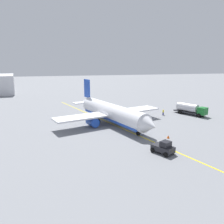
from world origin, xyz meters
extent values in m
plane|color=slate|center=(0.00, 0.00, 0.00)|extent=(400.00, 400.00, 0.00)
cylinder|color=white|center=(0.00, 0.00, 2.98)|extent=(24.71, 11.01, 3.97)
cube|color=#1E47B7|center=(0.00, 0.00, 1.89)|extent=(23.19, 9.92, 1.11)
cone|color=white|center=(13.08, 4.01, 2.98)|extent=(4.39, 4.65, 3.81)
cone|color=white|center=(-13.74, -4.21, 3.38)|extent=(5.57, 4.63, 3.37)
cube|color=#1E47B7|center=(-13.08, -4.01, 7.37)|extent=(3.17, 1.28, 5.20)
cube|color=white|center=(-13.08, -4.01, 3.38)|extent=(4.75, 8.73, 0.24)
cube|color=white|center=(-0.96, -0.29, 2.49)|extent=(12.76, 28.09, 0.36)
cylinder|color=#1E47B7|center=(-1.71, 4.91, 1.24)|extent=(3.67, 2.94, 2.10)
cylinder|color=#1E47B7|center=(1.33, -5.03, 1.24)|extent=(3.67, 2.94, 2.10)
cylinder|color=#4C4C51|center=(9.81, 3.00, 1.17)|extent=(0.24, 0.24, 1.24)
cylinder|color=black|center=(9.81, 3.00, 0.55)|extent=(1.17, 0.70, 1.10)
cylinder|color=#4C4C51|center=(-2.67, 1.90, 1.17)|extent=(0.24, 0.24, 1.24)
cylinder|color=black|center=(-2.67, 1.90, 0.55)|extent=(1.17, 0.70, 1.10)
cylinder|color=#4C4C51|center=(-1.15, -3.07, 1.17)|extent=(0.24, 0.24, 1.24)
cylinder|color=black|center=(-1.15, -3.07, 0.55)|extent=(1.17, 0.70, 1.10)
cube|color=#2D2D33|center=(-4.31, 24.12, 0.70)|extent=(9.15, 6.07, 0.30)
cube|color=#196B28|center=(-0.63, 25.86, 1.65)|extent=(2.83, 3.02, 2.00)
cube|color=black|center=(0.19, 26.24, 2.05)|extent=(1.00, 1.88, 0.90)
cylinder|color=silver|center=(-4.85, 23.87, 2.00)|extent=(6.53, 4.70, 2.30)
cylinder|color=black|center=(-1.52, 26.82, 0.55)|extent=(1.14, 0.79, 1.10)
cylinder|color=black|center=(-0.46, 24.56, 0.55)|extent=(1.14, 0.79, 1.10)
cylinder|color=black|center=(-6.78, 24.34, 0.55)|extent=(1.14, 0.79, 1.10)
cylinder|color=black|center=(-5.72, 22.07, 0.55)|extent=(1.14, 0.79, 1.10)
cube|color=#232328|center=(19.60, 3.55, 0.85)|extent=(4.12, 3.44, 0.90)
cube|color=black|center=(20.04, 3.79, 1.75)|extent=(1.98, 2.07, 0.90)
cylinder|color=black|center=(18.91, 2.07, 0.40)|extent=(0.85, 0.64, 0.80)
cylinder|color=black|center=(17.98, 3.84, 0.40)|extent=(0.85, 0.64, 0.80)
cylinder|color=black|center=(21.21, 3.27, 0.40)|extent=(0.85, 0.64, 0.80)
cylinder|color=black|center=(20.29, 5.04, 0.40)|extent=(0.85, 0.64, 0.80)
cube|color=navy|center=(-5.34, 16.45, 0.42)|extent=(0.53, 0.46, 0.85)
cube|color=yellow|center=(-5.34, 16.45, 1.15)|extent=(0.62, 0.53, 0.60)
sphere|color=tan|center=(-5.34, 16.45, 1.59)|extent=(0.24, 0.24, 0.24)
cone|color=#F2590F|center=(13.07, 8.11, 0.32)|extent=(0.57, 0.57, 0.64)
cube|color=yellow|center=(0.00, 0.00, 0.01)|extent=(69.09, 21.41, 0.01)
camera|label=1|loc=(51.51, -13.57, 14.84)|focal=36.25mm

